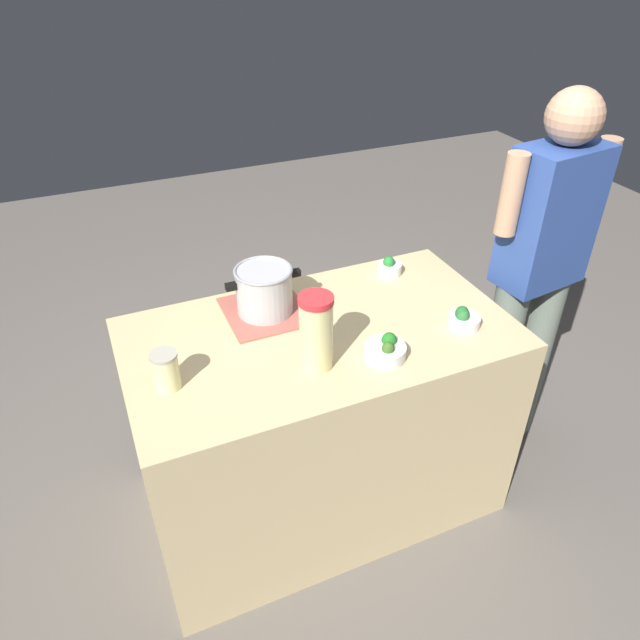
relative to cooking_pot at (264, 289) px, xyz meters
name	(u,v)px	position (x,y,z in m)	size (l,w,h in m)	color
ground_plane	(320,493)	(0.14, -0.19, -0.97)	(8.00, 8.00, 0.00)	#69615A
counter_slab	(320,421)	(0.14, -0.19, -0.53)	(1.37, 0.76, 0.87)	#D1B884
dish_cloth	(266,311)	(0.00, 0.00, -0.09)	(0.29, 0.31, 0.01)	#B55C4E
cooking_pot	(264,289)	(0.00, 0.00, 0.00)	(0.28, 0.21, 0.17)	#B7B7BC
lemonade_pitcher	(316,332)	(0.05, -0.36, 0.03)	(0.11, 0.11, 0.26)	#EDE398
mason_jar	(166,371)	(-0.41, -0.27, -0.03)	(0.08, 0.08, 0.13)	#EFEBA7
broccoli_bowl_front	(389,267)	(0.56, 0.07, -0.07)	(0.10, 0.10, 0.08)	silver
broccoli_bowl_center	(386,350)	(0.28, -0.41, -0.07)	(0.14, 0.14, 0.08)	silver
broccoli_bowl_back	(463,319)	(0.61, -0.36, -0.07)	(0.11, 0.11, 0.08)	silver
person_cook	(537,273)	(1.09, -0.19, -0.08)	(0.50, 0.24, 1.61)	slate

